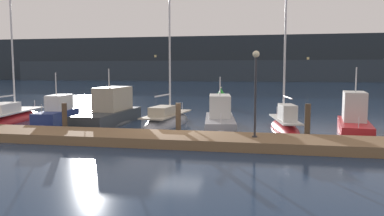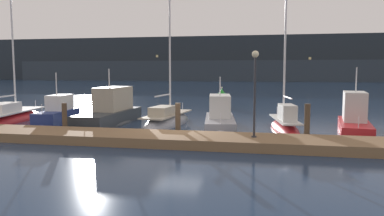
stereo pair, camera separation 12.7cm
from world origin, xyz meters
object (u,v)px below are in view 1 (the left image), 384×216
at_px(channel_buoy, 221,99).
at_px(motorboat_berth_7, 354,124).
at_px(sailboat_berth_1, 10,119).
at_px(motorboat_berth_2, 57,119).
at_px(dock_lamppost, 256,80).
at_px(motorboat_berth_3, 110,116).
at_px(sailboat_berth_4, 167,123).
at_px(sailboat_berth_6, 285,127).
at_px(motorboat_berth_5, 220,121).

bearing_deg(channel_buoy, motorboat_berth_7, -56.54).
height_order(sailboat_berth_1, motorboat_berth_2, sailboat_berth_1).
distance_m(motorboat_berth_2, dock_lamppost, 14.28).
distance_m(motorboat_berth_3, channel_buoy, 15.08).
height_order(sailboat_berth_4, sailboat_berth_6, sailboat_berth_4).
relative_size(motorboat_berth_2, motorboat_berth_3, 0.64).
distance_m(motorboat_berth_3, sailboat_berth_4, 3.87).
xyz_separation_m(motorboat_berth_3, sailboat_berth_4, (3.84, 0.30, -0.39)).
bearing_deg(motorboat_berth_2, motorboat_berth_7, 1.29).
height_order(motorboat_berth_3, channel_buoy, motorboat_berth_3).
height_order(sailboat_berth_1, motorboat_berth_7, sailboat_berth_1).
xyz_separation_m(motorboat_berth_5, sailboat_berth_6, (3.96, -0.92, -0.10)).
bearing_deg(motorboat_berth_2, channel_buoy, 57.83).
height_order(sailboat_berth_4, channel_buoy, sailboat_berth_4).
relative_size(motorboat_berth_3, sailboat_berth_4, 0.71).
bearing_deg(sailboat_berth_4, motorboat_berth_2, -172.09).
xyz_separation_m(motorboat_berth_3, dock_lamppost, (9.64, -5.73, 2.61)).
distance_m(sailboat_berth_6, motorboat_berth_7, 3.94).
bearing_deg(motorboat_berth_7, sailboat_berth_1, 179.67).
bearing_deg(channel_buoy, sailboat_berth_4, -98.08).
xyz_separation_m(sailboat_berth_1, sailboat_berth_6, (18.60, -0.55, 0.08)).
height_order(sailboat_berth_1, sailboat_berth_6, sailboat_berth_1).
relative_size(sailboat_berth_1, motorboat_berth_7, 1.72).
relative_size(sailboat_berth_1, motorboat_berth_5, 1.58).
height_order(channel_buoy, dock_lamppost, dock_lamppost).
relative_size(sailboat_berth_4, motorboat_berth_5, 1.58).
height_order(sailboat_berth_1, sailboat_berth_4, sailboat_berth_1).
xyz_separation_m(sailboat_berth_1, dock_lamppost, (16.98, -5.57, 2.97)).
xyz_separation_m(sailboat_berth_6, dock_lamppost, (-1.61, -5.02, 2.89)).
height_order(motorboat_berth_7, dock_lamppost, dock_lamppost).
distance_m(sailboat_berth_1, sailboat_berth_4, 11.18).
bearing_deg(motorboat_berth_7, motorboat_berth_3, 178.92).
height_order(sailboat_berth_6, dock_lamppost, sailboat_berth_6).
bearing_deg(dock_lamppost, sailboat_berth_4, 133.90).
distance_m(motorboat_berth_5, sailboat_berth_6, 4.06).
bearing_deg(motorboat_berth_3, sailboat_berth_1, -178.77).
distance_m(sailboat_berth_1, motorboat_berth_3, 7.35).
xyz_separation_m(sailboat_berth_1, motorboat_berth_7, (22.50, -0.13, 0.31)).
height_order(motorboat_berth_3, sailboat_berth_6, sailboat_berth_6).
distance_m(sailboat_berth_1, sailboat_berth_6, 18.60).
xyz_separation_m(motorboat_berth_5, channel_buoy, (-1.53, 13.72, 0.38)).
relative_size(sailboat_berth_4, sailboat_berth_6, 1.27).
bearing_deg(sailboat_berth_4, motorboat_berth_7, -2.99).
distance_m(sailboat_berth_1, motorboat_berth_2, 3.95).
bearing_deg(motorboat_berth_3, sailboat_berth_4, 4.54).
distance_m(motorboat_berth_5, dock_lamppost, 6.97).
bearing_deg(sailboat_berth_1, motorboat_berth_7, -0.33).
bearing_deg(channel_buoy, sailboat_berth_6, -69.45).
relative_size(sailboat_berth_4, channel_buoy, 5.60).
bearing_deg(sailboat_berth_1, channel_buoy, 47.05).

